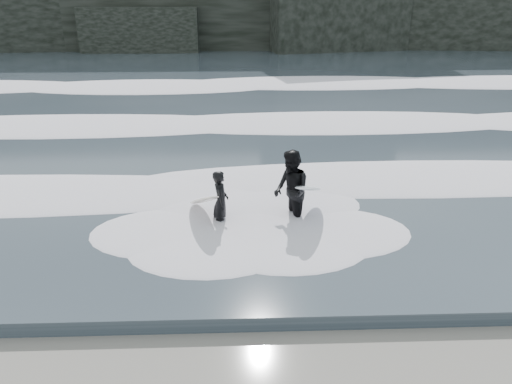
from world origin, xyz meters
TOP-DOWN VIEW (x-y plane):
  - sea at (0.00, 29.00)m, footprint 90.00×52.00m
  - foam_near at (0.00, 9.00)m, footprint 60.00×3.20m
  - foam_mid at (0.00, 16.00)m, footprint 60.00×4.00m
  - foam_far at (0.00, 25.00)m, footprint 60.00×4.80m
  - surfer_left at (-0.25, 6.90)m, footprint 1.16×1.89m
  - surfer_right at (1.56, 6.97)m, footprint 1.49×2.01m

SIDE VIEW (x-z plane):
  - sea at x=0.00m, z-range 0.00..0.30m
  - foam_near at x=0.00m, z-range 0.30..0.50m
  - foam_mid at x=0.00m, z-range 0.30..0.54m
  - foam_far at x=0.00m, z-range 0.30..0.60m
  - surfer_left at x=-0.25m, z-range 0.01..1.56m
  - surfer_right at x=1.56m, z-range 0.01..1.99m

